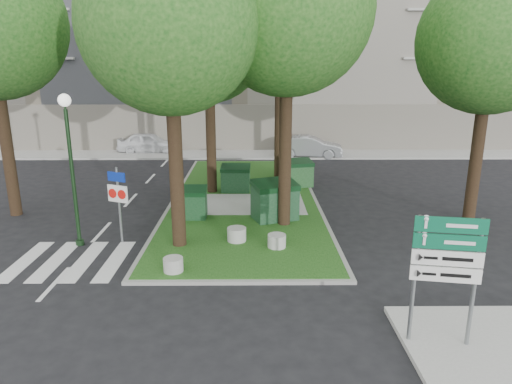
{
  "coord_description": "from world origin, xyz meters",
  "views": [
    {
      "loc": [
        0.86,
        -11.25,
        5.64
      ],
      "look_at": [
        0.96,
        2.01,
        2.0
      ],
      "focal_mm": 32.0,
      "sensor_mm": 36.0,
      "label": 1
    }
  ],
  "objects_px": {
    "dumpster_c": "(275,200)",
    "car_silver": "(310,147)",
    "tree_median_near_left": "(172,5)",
    "dumpster_b": "(236,179)",
    "directional_sign": "(447,261)",
    "bollard_right": "(277,241)",
    "tree_median_far": "(282,9)",
    "street_lamp": "(70,153)",
    "litter_bin": "(300,175)",
    "traffic_sign_pole": "(118,195)",
    "car_white": "(149,143)",
    "tree_street_right": "(495,26)",
    "dumpster_d": "(297,173)",
    "bollard_left": "(173,265)",
    "tree_median_mid": "(210,34)",
    "bollard_mid": "(237,234)",
    "dumpster_a": "(190,203)"
  },
  "relations": [
    {
      "from": "dumpster_c",
      "to": "car_silver",
      "type": "bearing_deg",
      "value": 57.38
    },
    {
      "from": "tree_median_near_left",
      "to": "dumpster_b",
      "type": "relative_size",
      "value": 7.68
    },
    {
      "from": "directional_sign",
      "to": "bollard_right",
      "type": "bearing_deg",
      "value": 130.43
    },
    {
      "from": "tree_median_far",
      "to": "street_lamp",
      "type": "height_order",
      "value": "tree_median_far"
    },
    {
      "from": "car_silver",
      "to": "litter_bin",
      "type": "bearing_deg",
      "value": 176.94
    },
    {
      "from": "traffic_sign_pole",
      "to": "car_silver",
      "type": "bearing_deg",
      "value": 84.97
    },
    {
      "from": "tree_median_near_left",
      "to": "bollard_right",
      "type": "xyz_separation_m",
      "value": [
        3.03,
        -0.31,
        -6.99
      ]
    },
    {
      "from": "car_white",
      "to": "directional_sign",
      "type": "bearing_deg",
      "value": -152.88
    },
    {
      "from": "bollard_right",
      "to": "directional_sign",
      "type": "height_order",
      "value": "directional_sign"
    },
    {
      "from": "tree_street_right",
      "to": "bollard_right",
      "type": "relative_size",
      "value": 17.4
    },
    {
      "from": "dumpster_d",
      "to": "traffic_sign_pole",
      "type": "relative_size",
      "value": 0.61
    },
    {
      "from": "bollard_right",
      "to": "car_silver",
      "type": "height_order",
      "value": "car_silver"
    },
    {
      "from": "bollard_left",
      "to": "traffic_sign_pole",
      "type": "xyz_separation_m",
      "value": [
        -2.13,
        2.5,
        1.32
      ]
    },
    {
      "from": "directional_sign",
      "to": "car_silver",
      "type": "xyz_separation_m",
      "value": [
        -0.16,
        20.72,
        -1.24
      ]
    },
    {
      "from": "dumpster_b",
      "to": "car_silver",
      "type": "distance_m",
      "value": 9.8
    },
    {
      "from": "tree_median_mid",
      "to": "car_silver",
      "type": "xyz_separation_m",
      "value": [
        5.46,
        8.72,
        -6.29
      ]
    },
    {
      "from": "street_lamp",
      "to": "car_silver",
      "type": "xyz_separation_m",
      "value": [
        9.36,
        15.0,
        -2.37
      ]
    },
    {
      "from": "dumpster_c",
      "to": "directional_sign",
      "type": "height_order",
      "value": "directional_sign"
    },
    {
      "from": "tree_median_far",
      "to": "traffic_sign_pole",
      "type": "bearing_deg",
      "value": -122.56
    },
    {
      "from": "tree_median_far",
      "to": "dumpster_b",
      "type": "height_order",
      "value": "tree_median_far"
    },
    {
      "from": "tree_median_far",
      "to": "bollard_mid",
      "type": "height_order",
      "value": "tree_median_far"
    },
    {
      "from": "tree_median_far",
      "to": "bollard_right",
      "type": "relative_size",
      "value": 20.62
    },
    {
      "from": "dumpster_b",
      "to": "street_lamp",
      "type": "xyz_separation_m",
      "value": [
        -4.9,
        -6.27,
        2.35
      ]
    },
    {
      "from": "dumpster_d",
      "to": "bollard_right",
      "type": "relative_size",
      "value": 2.71
    },
    {
      "from": "tree_median_far",
      "to": "car_white",
      "type": "relative_size",
      "value": 2.89
    },
    {
      "from": "car_white",
      "to": "bollard_left",
      "type": "bearing_deg",
      "value": -164.58
    },
    {
      "from": "tree_median_mid",
      "to": "dumpster_a",
      "type": "bearing_deg",
      "value": -99.04
    },
    {
      "from": "tree_median_mid",
      "to": "bollard_right",
      "type": "height_order",
      "value": "tree_median_mid"
    },
    {
      "from": "tree_median_near_left",
      "to": "traffic_sign_pole",
      "type": "relative_size",
      "value": 4.12
    },
    {
      "from": "tree_median_mid",
      "to": "dumpster_a",
      "type": "distance_m",
      "value": 7.38
    },
    {
      "from": "tree_median_mid",
      "to": "bollard_mid",
      "type": "height_order",
      "value": "tree_median_mid"
    },
    {
      "from": "dumpster_b",
      "to": "bollard_left",
      "type": "relative_size",
      "value": 2.48
    },
    {
      "from": "bollard_right",
      "to": "street_lamp",
      "type": "bearing_deg",
      "value": 175.35
    },
    {
      "from": "dumpster_d",
      "to": "street_lamp",
      "type": "height_order",
      "value": "street_lamp"
    },
    {
      "from": "car_white",
      "to": "tree_street_right",
      "type": "bearing_deg",
      "value": -132.02
    },
    {
      "from": "litter_bin",
      "to": "street_lamp",
      "type": "xyz_separation_m",
      "value": [
        -8.02,
        -8.06,
        2.62
      ]
    },
    {
      "from": "dumpster_c",
      "to": "bollard_left",
      "type": "xyz_separation_m",
      "value": [
        -3.05,
        -4.55,
        -0.52
      ]
    },
    {
      "from": "dumpster_a",
      "to": "bollard_left",
      "type": "distance_m",
      "value": 4.77
    },
    {
      "from": "dumpster_b",
      "to": "car_white",
      "type": "relative_size",
      "value": 0.33
    },
    {
      "from": "litter_bin",
      "to": "street_lamp",
      "type": "relative_size",
      "value": 0.13
    },
    {
      "from": "dumpster_d",
      "to": "bollard_mid",
      "type": "bearing_deg",
      "value": -122.38
    },
    {
      "from": "tree_median_mid",
      "to": "street_lamp",
      "type": "distance_m",
      "value": 8.37
    },
    {
      "from": "directional_sign",
      "to": "traffic_sign_pole",
      "type": "bearing_deg",
      "value": 153.83
    },
    {
      "from": "dumpster_c",
      "to": "car_white",
      "type": "relative_size",
      "value": 0.46
    },
    {
      "from": "bollard_mid",
      "to": "street_lamp",
      "type": "height_order",
      "value": "street_lamp"
    },
    {
      "from": "dumpster_c",
      "to": "dumpster_b",
      "type": "bearing_deg",
      "value": 91.86
    },
    {
      "from": "tree_street_right",
      "to": "bollard_mid",
      "type": "height_order",
      "value": "tree_street_right"
    },
    {
      "from": "bollard_right",
      "to": "street_lamp",
      "type": "xyz_separation_m",
      "value": [
        -6.44,
        0.52,
        2.74
      ]
    },
    {
      "from": "tree_median_near_left",
      "to": "traffic_sign_pole",
      "type": "distance_m",
      "value": 6.06
    },
    {
      "from": "tree_median_mid",
      "to": "traffic_sign_pole",
      "type": "relative_size",
      "value": 3.91
    }
  ]
}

